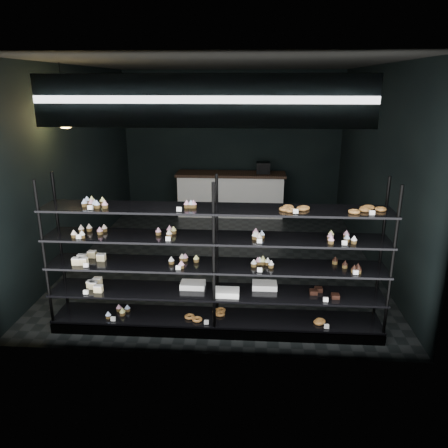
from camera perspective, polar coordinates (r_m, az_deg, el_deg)
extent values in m
cube|color=black|center=(7.78, -0.05, -4.00)|extent=(5.00, 6.00, 0.01)
cube|color=black|center=(7.23, -0.06, 20.17)|extent=(5.00, 6.00, 0.01)
cube|color=black|center=(10.30, 1.09, 10.61)|extent=(5.00, 0.01, 3.20)
cube|color=black|center=(4.43, -2.67, 0.67)|extent=(5.00, 0.01, 3.20)
cube|color=black|center=(7.91, -18.60, 7.45)|extent=(0.01, 6.00, 3.20)
cube|color=black|center=(7.59, 19.27, 6.98)|extent=(0.01, 6.00, 3.20)
cube|color=black|center=(5.56, -1.07, -12.94)|extent=(4.00, 0.50, 0.12)
cylinder|color=black|center=(5.48, -22.40, -4.11)|extent=(0.04, 0.04, 1.85)
cylinder|color=black|center=(5.85, -20.57, -2.52)|extent=(0.04, 0.04, 1.85)
cylinder|color=black|center=(4.95, -1.34, -5.02)|extent=(0.04, 0.04, 1.85)
cylinder|color=black|center=(5.35, -0.92, -3.19)|extent=(0.04, 0.04, 1.85)
cylinder|color=black|center=(5.17, 21.08, -5.26)|extent=(0.04, 0.04, 1.85)
cylinder|color=black|center=(5.56, 19.81, -3.49)|extent=(0.04, 0.04, 1.85)
cube|color=black|center=(5.52, -1.07, -12.14)|extent=(4.00, 0.50, 0.03)
cube|color=black|center=(5.35, -1.09, -8.89)|extent=(4.00, 0.50, 0.02)
cube|color=black|center=(5.20, -1.12, -5.45)|extent=(4.00, 0.50, 0.02)
cube|color=black|center=(5.07, -1.14, -1.82)|extent=(4.00, 0.50, 0.02)
cube|color=black|center=(4.96, -1.16, 1.99)|extent=(4.00, 0.50, 0.02)
cube|color=white|center=(5.09, -16.88, 2.03)|extent=(0.06, 0.04, 0.06)
cube|color=white|center=(4.83, -5.80, 1.90)|extent=(0.06, 0.04, 0.06)
cube|color=white|center=(4.79, 9.72, 1.60)|extent=(0.06, 0.04, 0.06)
cube|color=white|center=(4.93, 18.58, 1.37)|extent=(0.06, 0.04, 0.06)
cube|color=white|center=(5.24, -17.96, -1.64)|extent=(0.06, 0.04, 0.06)
cube|color=white|center=(4.97, -7.59, -1.96)|extent=(0.05, 0.04, 0.06)
cube|color=white|center=(4.87, 5.18, -2.26)|extent=(0.05, 0.04, 0.06)
cube|color=white|center=(4.97, 15.22, -2.42)|extent=(0.06, 0.04, 0.06)
cube|color=white|center=(5.37, -17.78, -5.16)|extent=(0.06, 0.04, 0.06)
cube|color=white|center=(5.07, -5.81, -5.72)|extent=(0.06, 0.04, 0.06)
cube|color=white|center=(5.00, 4.58, -6.01)|extent=(0.05, 0.04, 0.06)
cube|color=white|center=(5.13, 16.49, -6.10)|extent=(0.06, 0.04, 0.06)
cube|color=white|center=(5.52, -17.64, -8.50)|extent=(0.06, 0.04, 0.06)
cube|color=white|center=(5.23, 13.40, -9.61)|extent=(0.06, 0.04, 0.06)
cube|color=white|center=(5.59, -14.74, -11.91)|extent=(0.06, 0.04, 0.06)
cube|color=white|center=(5.35, -2.14, -12.72)|extent=(0.05, 0.04, 0.06)
cube|color=white|center=(5.40, 13.03, -12.91)|extent=(0.06, 0.04, 0.06)
cube|color=#0D1141|center=(4.31, -2.78, 15.74)|extent=(3.20, 0.04, 0.45)
cube|color=white|center=(4.30, -2.81, 15.73)|extent=(3.30, 0.02, 0.50)
cylinder|color=black|center=(6.65, -20.48, 16.66)|extent=(0.01, 0.01, 0.58)
sphere|color=#FCC158|center=(6.66, -20.07, 12.90)|extent=(0.30, 0.30, 0.30)
cube|color=silver|center=(10.02, 0.88, 3.77)|extent=(2.36, 0.60, 0.92)
cube|color=black|center=(9.91, 0.90, 6.52)|extent=(2.46, 0.65, 0.06)
cube|color=black|center=(9.87, 5.14, 7.32)|extent=(0.30, 0.30, 0.25)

